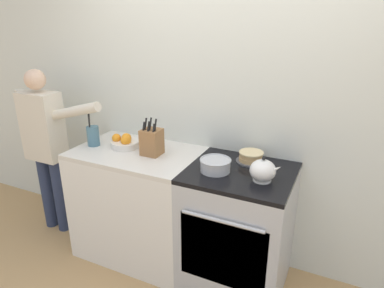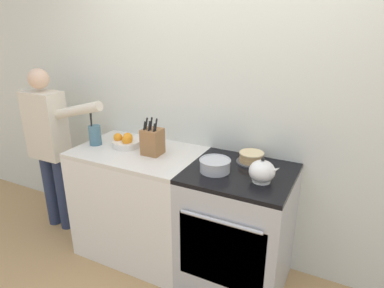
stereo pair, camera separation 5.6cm
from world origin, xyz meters
name	(u,v)px [view 1 (the left image)]	position (x,y,z in m)	size (l,w,h in m)	color
wall_back	(226,102)	(0.00, 0.67, 1.30)	(8.00, 0.04, 2.60)	silver
counter_cabinet	(139,203)	(-0.60, 0.32, 0.46)	(0.98, 0.65, 0.92)	white
stove_range	(237,229)	(0.24, 0.32, 0.46)	(0.72, 0.68, 0.92)	#B7BABF
layer_cake	(251,157)	(0.26, 0.50, 0.96)	(0.21, 0.21, 0.08)	#4C4C51
tea_kettle	(263,171)	(0.41, 0.24, 0.99)	(0.20, 0.17, 0.17)	white
mixing_bowl	(215,165)	(0.09, 0.25, 0.97)	(0.21, 0.21, 0.09)	#B7BABF
knife_block	(152,142)	(-0.45, 0.32, 1.02)	(0.14, 0.14, 0.29)	olive
utensil_crock	(93,135)	(-0.98, 0.28, 1.01)	(0.10, 0.10, 0.31)	#477084
fruit_bowl	(125,142)	(-0.73, 0.36, 0.96)	(0.23, 0.23, 0.11)	silver
person_baker	(46,140)	(-1.51, 0.27, 0.89)	(0.89, 0.20, 1.50)	#283351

